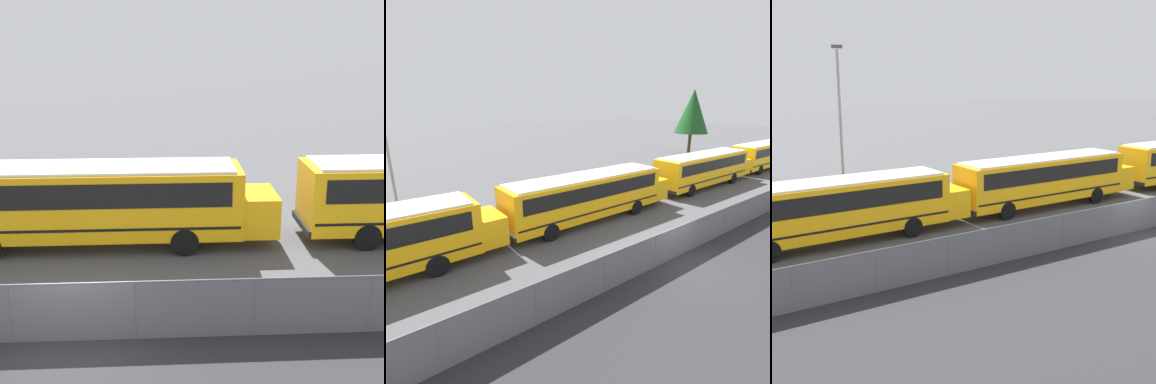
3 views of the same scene
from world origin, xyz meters
TOP-DOWN VIEW (x-y plane):
  - ground_plane at (0.00, 0.00)m, footprint 200.00×200.00m
  - fence at (-0.00, -0.00)m, footprint 76.53×0.07m
  - school_bus_2 at (-0.11, 6.38)m, footprint 12.39×2.49m
  - school_bus_3 at (13.28, 6.47)m, footprint 12.39×2.49m
  - school_bus_4 at (26.02, 6.60)m, footprint 12.39×2.49m
  - light_pole at (-9.99, 13.52)m, footprint 0.60×0.24m
  - tree_0 at (28.44, 17.98)m, footprint 4.76×4.76m

SIDE VIEW (x-z plane):
  - ground_plane at x=0.00m, z-range 0.00..0.00m
  - fence at x=0.00m, z-range 0.02..1.66m
  - school_bus_2 at x=-0.11m, z-range 0.29..3.32m
  - school_bus_3 at x=13.28m, z-range 0.29..3.32m
  - school_bus_4 at x=26.02m, z-range 0.29..3.32m
  - light_pole at x=-9.99m, z-range 0.39..9.81m
  - tree_0 at x=28.44m, z-range 1.50..10.73m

